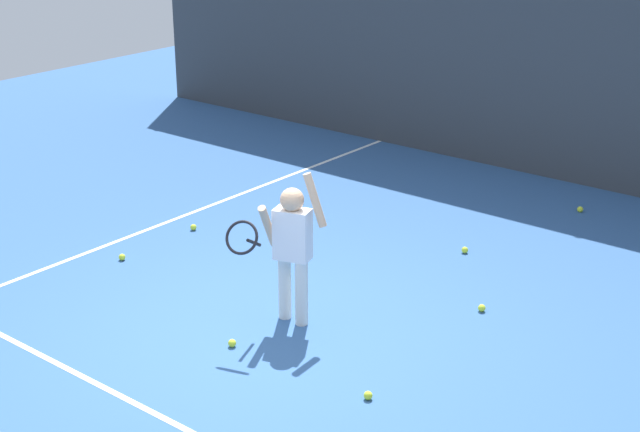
# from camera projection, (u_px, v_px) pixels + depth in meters

# --- Properties ---
(ground_plane) EXTENTS (20.00, 20.00, 0.00)m
(ground_plane) POSITION_uv_depth(u_px,v_px,m) (257.00, 340.00, 7.78)
(ground_plane) COLOR #335B93
(court_line_baseline) EXTENTS (9.00, 0.05, 0.00)m
(court_line_baseline) POSITION_uv_depth(u_px,v_px,m) (139.00, 405.00, 6.86)
(court_line_baseline) COLOR white
(court_line_baseline) RESTS_ON ground
(court_line_sideline) EXTENTS (0.05, 9.00, 0.00)m
(court_line_sideline) POSITION_uv_depth(u_px,v_px,m) (142.00, 232.00, 10.01)
(court_line_sideline) COLOR white
(court_line_sideline) RESTS_ON ground
(back_fence_windscreen) EXTENTS (13.34, 0.08, 2.93)m
(back_fence_windscreen) POSITION_uv_depth(u_px,v_px,m) (561.00, 60.00, 11.20)
(back_fence_windscreen) COLOR #383D42
(back_fence_windscreen) RESTS_ON ground
(fence_post_0) EXTENTS (0.09, 0.09, 3.08)m
(fence_post_0) POSITION_uv_depth(u_px,v_px,m) (183.00, 3.00, 15.03)
(fence_post_0) COLOR slate
(fence_post_0) RESTS_ON ground
(fence_post_1) EXTENTS (0.09, 0.09, 3.08)m
(fence_post_1) POSITION_uv_depth(u_px,v_px,m) (564.00, 53.00, 11.21)
(fence_post_1) COLOR slate
(fence_post_1) RESTS_ON ground
(tennis_player) EXTENTS (0.59, 0.72, 1.35)m
(tennis_player) POSITION_uv_depth(u_px,v_px,m) (290.00, 243.00, 7.84)
(tennis_player) COLOR silver
(tennis_player) RESTS_ON ground
(tennis_ball_0) EXTENTS (0.07, 0.07, 0.07)m
(tennis_ball_0) POSITION_uv_depth(u_px,v_px,m) (465.00, 250.00, 9.47)
(tennis_ball_0) COLOR #CCE033
(tennis_ball_0) RESTS_ON ground
(tennis_ball_1) EXTENTS (0.07, 0.07, 0.07)m
(tennis_ball_1) POSITION_uv_depth(u_px,v_px,m) (580.00, 209.00, 10.56)
(tennis_ball_1) COLOR #CCE033
(tennis_ball_1) RESTS_ON ground
(tennis_ball_3) EXTENTS (0.07, 0.07, 0.07)m
(tennis_ball_3) POSITION_uv_depth(u_px,v_px,m) (232.00, 343.00, 7.66)
(tennis_ball_3) COLOR #CCE033
(tennis_ball_3) RESTS_ON ground
(tennis_ball_4) EXTENTS (0.07, 0.07, 0.07)m
(tennis_ball_4) POSITION_uv_depth(u_px,v_px,m) (368.00, 395.00, 6.92)
(tennis_ball_4) COLOR #CCE033
(tennis_ball_4) RESTS_ON ground
(tennis_ball_5) EXTENTS (0.07, 0.07, 0.07)m
(tennis_ball_5) POSITION_uv_depth(u_px,v_px,m) (122.00, 257.00, 9.30)
(tennis_ball_5) COLOR #CCE033
(tennis_ball_5) RESTS_ON ground
(tennis_ball_7) EXTENTS (0.07, 0.07, 0.07)m
(tennis_ball_7) POSITION_uv_depth(u_px,v_px,m) (193.00, 227.00, 10.05)
(tennis_ball_7) COLOR #CCE033
(tennis_ball_7) RESTS_ON ground
(tennis_ball_8) EXTENTS (0.07, 0.07, 0.07)m
(tennis_ball_8) POSITION_uv_depth(u_px,v_px,m) (482.00, 308.00, 8.26)
(tennis_ball_8) COLOR #CCE033
(tennis_ball_8) RESTS_ON ground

